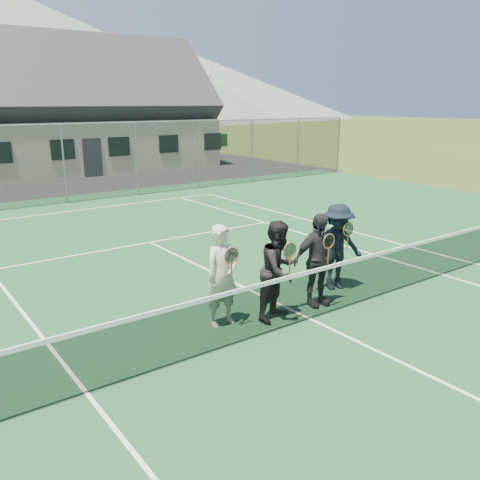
% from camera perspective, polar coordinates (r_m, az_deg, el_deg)
% --- Properties ---
extents(ground, '(220.00, 220.00, 0.00)m').
position_cam_1_polar(ground, '(27.03, -23.07, 5.93)').
color(ground, '#314619').
rests_on(ground, ground).
extents(court_surface, '(30.00, 30.00, 0.02)m').
position_cam_1_polar(court_surface, '(9.35, 7.89, -8.87)').
color(court_surface, '#1C4C2B').
rests_on(court_surface, ground).
extents(hill_centre, '(120.00, 120.00, 22.00)m').
position_cam_1_polar(hill_centre, '(104.61, -22.86, 18.06)').
color(hill_centre, '#586961').
rests_on(hill_centre, ground).
extents(hill_east, '(90.00, 90.00, 14.00)m').
position_cam_1_polar(hill_east, '(118.10, -5.27, 16.73)').
color(hill_east, slate).
rests_on(hill_east, ground).
extents(court_markings, '(11.03, 23.83, 0.01)m').
position_cam_1_polar(court_markings, '(9.34, 7.90, -8.78)').
color(court_markings, white).
rests_on(court_markings, court_surface).
extents(tennis_net, '(11.68, 0.08, 1.10)m').
position_cam_1_polar(tennis_net, '(9.15, 8.01, -5.84)').
color(tennis_net, slate).
rests_on(tennis_net, ground).
extents(perimeter_fence, '(30.07, 0.07, 3.02)m').
position_cam_1_polar(perimeter_fence, '(20.60, -19.17, 8.05)').
color(perimeter_fence, slate).
rests_on(perimeter_fence, ground).
extents(clubhouse, '(15.60, 8.20, 7.70)m').
position_cam_1_polar(clubhouse, '(31.69, -18.38, 14.83)').
color(clubhouse, beige).
rests_on(clubhouse, ground).
extents(tree_d, '(3.20, 3.20, 7.77)m').
position_cam_1_polar(tree_d, '(43.07, -11.97, 17.57)').
color(tree_d, '#352213').
rests_on(tree_d, ground).
extents(tree_e, '(3.20, 3.20, 7.77)m').
position_cam_1_polar(tree_e, '(45.90, -4.82, 17.67)').
color(tree_e, '#3A2215').
rests_on(tree_e, ground).
extents(player_a, '(0.66, 0.50, 1.80)m').
position_cam_1_polar(player_a, '(8.74, -1.97, -4.03)').
color(player_a, beige).
rests_on(player_a, court_surface).
extents(player_b, '(1.04, 0.91, 1.80)m').
position_cam_1_polar(player_b, '(9.05, 4.42, -3.39)').
color(player_b, black).
rests_on(player_b, court_surface).
extents(player_c, '(1.11, 0.58, 1.80)m').
position_cam_1_polar(player_c, '(9.70, 8.69, -2.24)').
color(player_c, '#232227').
rests_on(player_c, court_surface).
extents(player_d, '(1.30, 0.97, 1.80)m').
position_cam_1_polar(player_d, '(10.64, 10.85, -0.77)').
color(player_d, black).
rests_on(player_d, court_surface).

